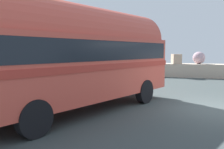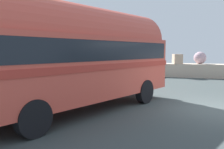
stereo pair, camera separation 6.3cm
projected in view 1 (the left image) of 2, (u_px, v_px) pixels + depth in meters
The scene contains 3 objects.
ground at pixel (217, 110), 9.07m from camera, with size 32.00×26.00×0.02m.
breakwater at pixel (203, 69), 20.17m from camera, with size 31.36×2.19×2.50m.
vintage_coach at pixel (79, 54), 8.63m from camera, with size 5.21×8.88×3.70m.
Camera 1 is at (-0.86, -9.66, 2.14)m, focal length 39.93 mm.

